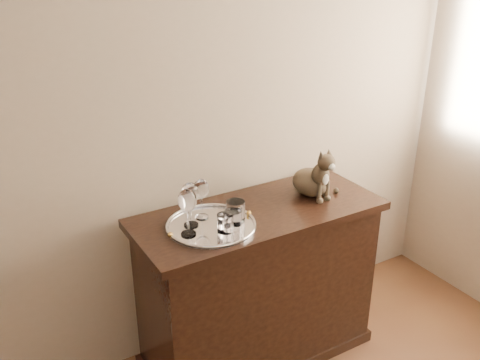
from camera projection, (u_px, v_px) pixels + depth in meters
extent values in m
cube|color=tan|center=(103.00, 110.00, 2.27)|extent=(4.00, 0.10, 2.70)
cylinder|color=silver|center=(211.00, 226.00, 2.36)|extent=(0.40, 0.40, 0.01)
cylinder|color=silver|center=(233.00, 220.00, 2.31)|extent=(0.08, 0.08, 0.09)
cylinder|color=white|center=(225.00, 223.00, 2.29)|extent=(0.07, 0.07, 0.08)
cylinder|color=white|center=(236.00, 211.00, 2.37)|extent=(0.09, 0.09, 0.10)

